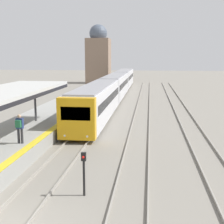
# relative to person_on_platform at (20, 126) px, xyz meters

# --- Properties ---
(person_on_platform) EXTENTS (0.40, 0.40, 1.66)m
(person_on_platform) POSITION_rel_person_on_platform_xyz_m (0.00, 0.00, 0.00)
(person_on_platform) COLOR #2D2D33
(person_on_platform) RESTS_ON station_platform
(train_near) EXTENTS (2.56, 47.03, 3.21)m
(train_near) POSITION_rel_person_on_platform_xyz_m (2.43, 26.79, -0.11)
(train_near) COLOR gold
(train_near) RESTS_ON ground_plane
(signal_post_near) EXTENTS (0.20, 0.21, 1.89)m
(signal_post_near) POSITION_rel_person_on_platform_xyz_m (4.57, -4.26, -0.73)
(signal_post_near) COLOR black
(signal_post_near) RESTS_ON ground_plane
(distant_domed_building) EXTENTS (4.94, 4.94, 12.47)m
(distant_domed_building) POSITION_rel_person_on_platform_xyz_m (-3.92, 51.33, 3.98)
(distant_domed_building) COLOR #89705B
(distant_domed_building) RESTS_ON ground_plane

